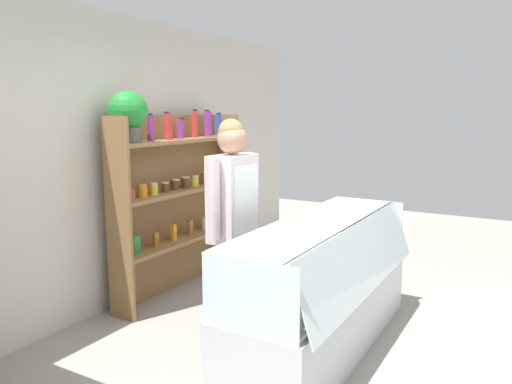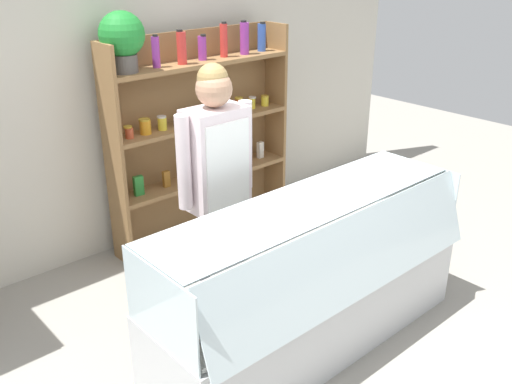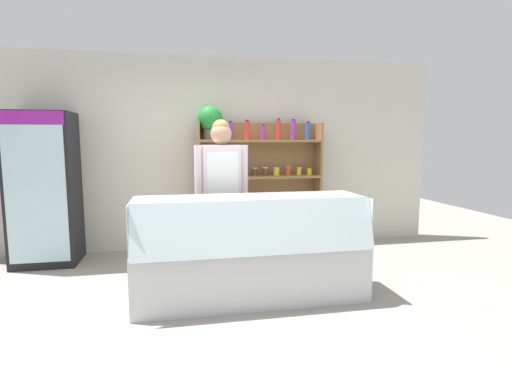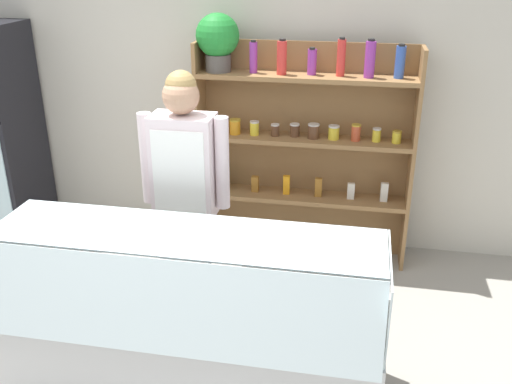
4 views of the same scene
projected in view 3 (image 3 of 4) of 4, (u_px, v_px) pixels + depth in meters
The scene contains 6 objects.
ground_plane at pixel (227, 301), 3.85m from camera, with size 12.00×12.00×0.00m, color gray.
back_wall at pixel (207, 154), 5.71m from camera, with size 6.80×0.10×2.70m, color beige.
drinks_fridge at pixel (44, 189), 4.94m from camera, with size 0.75×0.65×1.89m.
shelving_unit at pixel (250, 168), 5.56m from camera, with size 1.73×0.34×2.00m.
deli_display_case at pixel (250, 268), 3.88m from camera, with size 2.22×0.74×1.01m.
shop_clerk at pixel (222, 185), 4.41m from camera, with size 0.59×0.25×1.77m.
Camera 3 is at (-0.46, -3.67, 1.54)m, focal length 28.00 mm.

